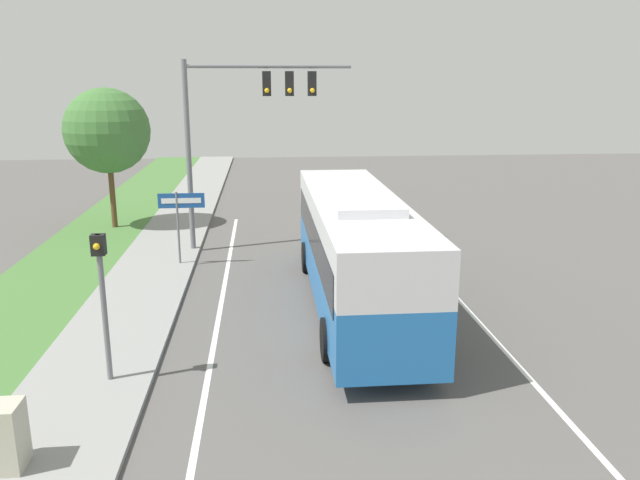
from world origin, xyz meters
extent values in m
plane|color=#565451|center=(0.00, 0.00, 0.00)|extent=(80.00, 80.00, 0.00)
cube|color=gray|center=(-6.20, 0.00, 0.06)|extent=(2.80, 80.00, 0.12)
cube|color=silver|center=(-3.60, 0.00, 0.00)|extent=(0.14, 30.00, 0.01)
cube|color=silver|center=(3.60, 0.00, 0.00)|extent=(0.14, 30.00, 0.01)
cube|color=#236BB7|center=(0.35, 2.66, 1.19)|extent=(2.45, 11.56, 1.56)
cube|color=silver|center=(0.35, 2.66, 2.62)|extent=(2.45, 11.56, 1.28)
cube|color=black|center=(0.35, 2.66, 2.17)|extent=(2.49, 10.63, 0.97)
cube|color=silver|center=(0.35, 1.79, 3.37)|extent=(1.72, 4.04, 0.24)
cylinder|color=black|center=(-0.83, 6.24, 0.52)|extent=(0.28, 1.05, 1.05)
cylinder|color=black|center=(1.53, 6.24, 0.52)|extent=(0.28, 1.05, 1.05)
cylinder|color=black|center=(-0.83, -0.92, 0.52)|extent=(0.28, 1.05, 1.05)
cylinder|color=black|center=(1.53, -0.92, 0.52)|extent=(0.28, 1.05, 1.05)
cylinder|color=slate|center=(-5.05, 9.37, 3.62)|extent=(0.20, 0.20, 7.24)
cylinder|color=slate|center=(-1.97, 9.37, 6.99)|extent=(6.15, 0.14, 0.14)
cube|color=black|center=(-2.05, 9.37, 6.37)|extent=(0.32, 0.28, 0.90)
sphere|color=yellow|center=(-2.05, 9.19, 6.13)|extent=(0.18, 0.18, 0.18)
cube|color=black|center=(-1.21, 9.37, 6.37)|extent=(0.32, 0.28, 0.90)
sphere|color=yellow|center=(-1.21, 9.19, 6.13)|extent=(0.18, 0.18, 0.18)
cube|color=black|center=(-0.36, 9.37, 6.37)|extent=(0.32, 0.28, 0.90)
sphere|color=yellow|center=(-0.36, 9.19, 6.13)|extent=(0.18, 0.18, 0.18)
cylinder|color=slate|center=(-5.71, -1.69, 1.70)|extent=(0.12, 0.12, 3.39)
cube|color=black|center=(-5.71, -1.69, 3.17)|extent=(0.28, 0.24, 0.44)
sphere|color=yellow|center=(-5.71, -1.84, 3.17)|extent=(0.14, 0.14, 0.14)
cylinder|color=slate|center=(-5.31, 7.31, 1.35)|extent=(0.08, 0.08, 2.71)
cube|color=#19478C|center=(-5.15, 7.31, 2.39)|extent=(1.62, 0.03, 0.53)
cube|color=white|center=(-5.15, 7.29, 2.39)|extent=(1.38, 0.01, 0.18)
cube|color=#B7B29E|center=(-6.70, -4.86, 0.70)|extent=(0.65, 0.63, 1.17)
cylinder|color=brown|center=(-8.95, 13.47, 1.69)|extent=(0.24, 0.24, 3.17)
sphere|color=#427538|center=(-8.95, 13.47, 4.38)|extent=(3.68, 3.68, 3.68)
camera|label=1|loc=(-2.25, -14.58, 6.48)|focal=35.00mm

